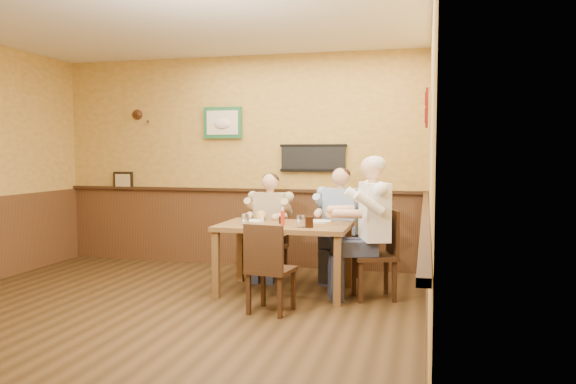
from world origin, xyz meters
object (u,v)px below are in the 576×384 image
hot_sauce_bottle (283,217)px  water_glass_left (245,219)px  chair_back_left (271,245)px  salt_shaker (262,219)px  dining_table (285,232)px  diner_blue_polo (341,229)px  chair_right_end (374,254)px  chair_back_right (341,244)px  chair_near_side (271,268)px  water_glass_mid (301,221)px  diner_tan_shirt (271,231)px  diner_white_elder (374,235)px  cola_tumbler (309,222)px  pepper_shaker (281,220)px

hot_sauce_bottle → water_glass_left: bearing=-169.0°
chair_back_left → salt_shaker: (0.07, -0.60, 0.39)m
dining_table → diner_blue_polo: (0.50, 0.79, -0.06)m
dining_table → hot_sauce_bottle: bearing=-85.7°
chair_right_end → hot_sauce_bottle: size_ratio=5.26×
chair_back_right → diner_blue_polo: size_ratio=0.70×
chair_near_side → water_glass_left: 0.81m
chair_back_right → chair_right_end: 0.93m
water_glass_mid → diner_tan_shirt: bearing=122.8°
diner_white_elder → hot_sauce_bottle: 0.97m
chair_near_side → cola_tumbler: size_ratio=7.62×
dining_table → chair_right_end: (0.96, -0.01, -0.19)m
chair_right_end → pepper_shaker: 1.06m
water_glass_left → diner_white_elder: bearing=7.6°
salt_shaker → pepper_shaker: size_ratio=1.00×
diner_tan_shirt → hot_sauce_bottle: (0.35, -0.79, 0.27)m
chair_right_end → diner_white_elder: (0.00, 0.00, 0.20)m
diner_blue_polo → diner_white_elder: bearing=-52.0°
diner_white_elder → chair_near_side: bearing=-68.5°
pepper_shaker → water_glass_left: bearing=-149.0°
chair_right_end → salt_shaker: bearing=-112.3°
dining_table → diner_blue_polo: size_ratio=1.16×
chair_near_side → hot_sauce_bottle: 0.76m
chair_right_end → hot_sauce_bottle: chair_right_end is taller
dining_table → diner_tan_shirt: 0.76m
diner_tan_shirt → diner_white_elder: bearing=-26.7°
chair_near_side → pepper_shaker: size_ratio=10.56×
water_glass_mid → hot_sauce_bottle: bearing=155.8°
chair_back_right → salt_shaker: size_ratio=10.40×
diner_tan_shirt → cola_tumbler: size_ratio=10.13×
chair_near_side → diner_white_elder: (0.90, 0.74, 0.24)m
diner_blue_polo → chair_back_left: bearing=-164.2°
salt_shaker → diner_white_elder: bearing=-4.2°
dining_table → chair_back_right: bearing=57.8°
chair_near_side → diner_blue_polo: size_ratio=0.71×
water_glass_left → hot_sauce_bottle: bearing=11.0°
chair_right_end → diner_blue_polo: diner_blue_polo is taller
diner_white_elder → pepper_shaker: 1.02m
hot_sauce_bottle → salt_shaker: (-0.28, 0.19, -0.05)m
dining_table → diner_white_elder: bearing=-0.9°
cola_tumbler → salt_shaker: bearing=153.0°
chair_back_left → diner_white_elder: size_ratio=0.60×
dining_table → diner_white_elder: size_ratio=1.05×
chair_near_side → diner_white_elder: size_ratio=0.64×
chair_near_side → diner_white_elder: diner_white_elder is taller
water_glass_left → hot_sauce_bottle: (0.39, 0.08, 0.03)m
cola_tumbler → pepper_shaker: 0.43m
dining_table → water_glass_mid: bearing=-43.6°
diner_tan_shirt → chair_near_side: bearing=-73.1°
cola_tumbler → salt_shaker: 0.66m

